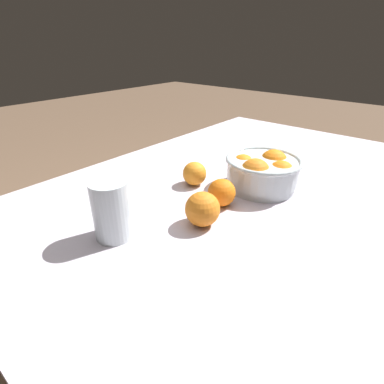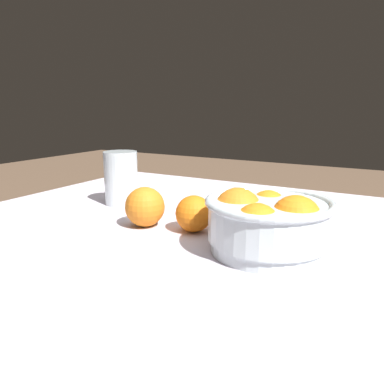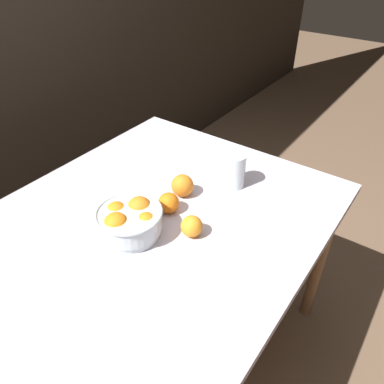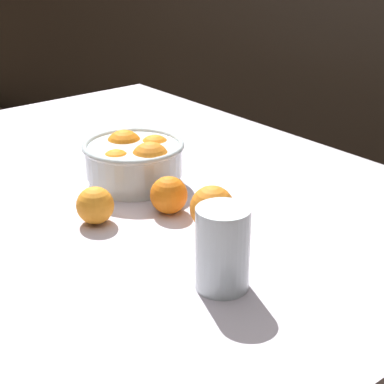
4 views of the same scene
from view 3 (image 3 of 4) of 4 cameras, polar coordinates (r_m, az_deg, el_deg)
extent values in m
plane|color=brown|center=(1.81, -6.52, -24.23)|extent=(12.00, 12.00, 0.00)
cube|color=silver|center=(1.23, -8.87, -6.92)|extent=(1.41, 1.03, 0.03)
cylinder|color=#936B47|center=(1.75, 18.87, -9.77)|extent=(0.05, 0.05, 0.73)
cylinder|color=#936B47|center=(2.07, -4.93, 0.49)|extent=(0.05, 0.05, 0.73)
cylinder|color=silver|center=(1.22, -9.22, -5.78)|extent=(0.19, 0.19, 0.02)
cylinder|color=silver|center=(1.19, -9.41, -4.25)|extent=(0.20, 0.20, 0.06)
torus|color=silver|center=(1.17, -9.57, -3.05)|extent=(0.21, 0.21, 0.01)
sphere|color=orange|center=(1.21, -7.98, -2.56)|extent=(0.08, 0.08, 0.08)
sphere|color=orange|center=(1.21, -11.52, -3.20)|extent=(0.07, 0.07, 0.07)
sphere|color=orange|center=(1.16, -11.46, -5.02)|extent=(0.08, 0.08, 0.08)
sphere|color=orange|center=(1.16, -6.96, -4.75)|extent=(0.07, 0.07, 0.07)
cylinder|color=#F4A314|center=(1.39, 6.40, 2.78)|extent=(0.07, 0.07, 0.10)
cylinder|color=silver|center=(1.39, 6.44, 3.31)|extent=(0.08, 0.08, 0.13)
sphere|color=orange|center=(1.27, -3.58, -1.67)|extent=(0.07, 0.07, 0.07)
sphere|color=orange|center=(1.34, -1.37, 0.96)|extent=(0.08, 0.08, 0.08)
sphere|color=orange|center=(1.18, -0.04, -5.24)|extent=(0.07, 0.07, 0.07)
camera|label=1|loc=(1.74, -2.06, 22.17)|focal=28.00mm
camera|label=2|loc=(1.45, -32.68, 6.93)|focal=35.00mm
camera|label=4|loc=(1.68, 38.37, 19.34)|focal=60.00mm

